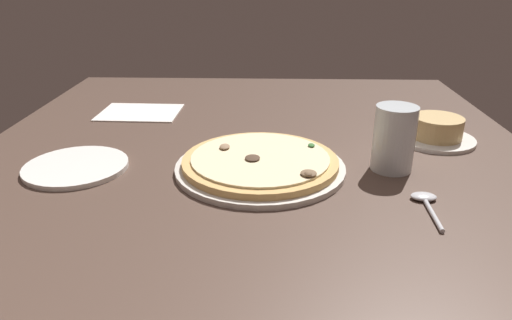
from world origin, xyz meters
TOP-DOWN VIEW (x-y plane):
  - dining_table at (0.00, 0.00)cm, footprint 150.00×110.00cm
  - pizza_main at (-5.04, 1.32)cm, footprint 30.05×30.05cm
  - ramekin_on_saucer at (-20.86, 37.08)cm, footprint 15.72×15.72cm
  - water_glass at (-6.29, 24.59)cm, footprint 7.24×7.24cm
  - side_plate at (-4.45, -31.54)cm, footprint 18.20×18.20cm
  - paper_menu at (-37.94, -28.79)cm, footprint 14.88×19.31cm
  - spoon at (6.82, 26.97)cm, footprint 11.46×4.09cm

SIDE VIEW (x-z plane):
  - dining_table at x=0.00cm, z-range 0.00..4.00cm
  - paper_menu at x=-37.94cm, z-range 4.00..4.30cm
  - side_plate at x=-4.45cm, z-range 4.00..4.90cm
  - spoon at x=6.82cm, z-range 3.95..4.95cm
  - pizza_main at x=-5.04cm, z-range 3.52..6.92cm
  - ramekin_on_saucer at x=-20.86cm, z-range 3.61..8.74cm
  - water_glass at x=-6.29cm, z-range 3.33..14.93cm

